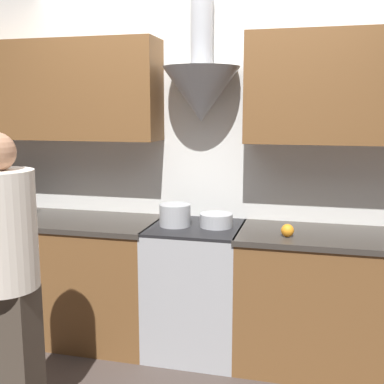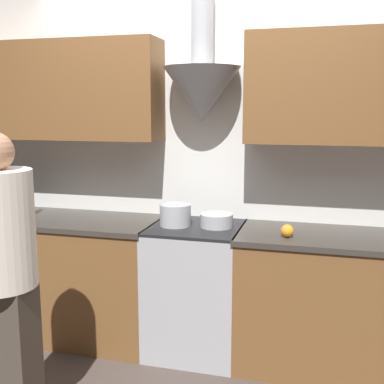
{
  "view_description": "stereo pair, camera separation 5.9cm",
  "coord_description": "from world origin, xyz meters",
  "px_view_note": "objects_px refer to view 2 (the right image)",
  "views": [
    {
      "loc": [
        0.74,
        -2.76,
        1.67
      ],
      "look_at": [
        0.0,
        0.21,
        1.14
      ],
      "focal_mm": 45.0,
      "sensor_mm": 36.0,
      "label": 1
    },
    {
      "loc": [
        0.8,
        -2.75,
        1.67
      ],
      "look_at": [
        0.0,
        0.21,
        1.14
      ],
      "focal_mm": 45.0,
      "sensor_mm": 36.0,
      "label": 2
    }
  ],
  "objects_px": {
    "orange_fruit": "(287,231)",
    "person_foreground_left": "(2,275)",
    "wine_bottle_5": "(26,197)",
    "stock_pot": "(175,215)",
    "wine_bottle_4": "(11,198)",
    "stove_range": "(196,288)",
    "mixing_bowl": "(216,220)"
  },
  "relations": [
    {
      "from": "orange_fruit",
      "to": "person_foreground_left",
      "type": "xyz_separation_m",
      "value": [
        -1.32,
        -0.97,
        -0.07
      ]
    },
    {
      "from": "wine_bottle_5",
      "to": "person_foreground_left",
      "type": "relative_size",
      "value": 0.22
    },
    {
      "from": "stock_pot",
      "to": "person_foreground_left",
      "type": "relative_size",
      "value": 0.13
    },
    {
      "from": "person_foreground_left",
      "to": "wine_bottle_4",
      "type": "bearing_deg",
      "value": 123.18
    },
    {
      "from": "stove_range",
      "to": "stock_pot",
      "type": "xyz_separation_m",
      "value": [
        -0.14,
        -0.02,
        0.52
      ]
    },
    {
      "from": "stove_range",
      "to": "stock_pot",
      "type": "height_order",
      "value": "stock_pot"
    },
    {
      "from": "stove_range",
      "to": "person_foreground_left",
      "type": "relative_size",
      "value": 0.57
    },
    {
      "from": "mixing_bowl",
      "to": "person_foreground_left",
      "type": "height_order",
      "value": "person_foreground_left"
    },
    {
      "from": "wine_bottle_4",
      "to": "orange_fruit",
      "type": "xyz_separation_m",
      "value": [
        2.01,
        -0.09,
        -0.09
      ]
    },
    {
      "from": "wine_bottle_4",
      "to": "orange_fruit",
      "type": "distance_m",
      "value": 2.01
    },
    {
      "from": "orange_fruit",
      "to": "person_foreground_left",
      "type": "bearing_deg",
      "value": -143.58
    },
    {
      "from": "mixing_bowl",
      "to": "person_foreground_left",
      "type": "bearing_deg",
      "value": -126.9
    },
    {
      "from": "stove_range",
      "to": "orange_fruit",
      "type": "xyz_separation_m",
      "value": [
        0.61,
        -0.13,
        0.48
      ]
    },
    {
      "from": "wine_bottle_5",
      "to": "person_foreground_left",
      "type": "bearing_deg",
      "value": -61.65
    },
    {
      "from": "stock_pot",
      "to": "mixing_bowl",
      "type": "relative_size",
      "value": 0.96
    },
    {
      "from": "wine_bottle_4",
      "to": "stock_pot",
      "type": "xyz_separation_m",
      "value": [
        1.26,
        0.02,
        -0.06
      ]
    },
    {
      "from": "stove_range",
      "to": "mixing_bowl",
      "type": "height_order",
      "value": "mixing_bowl"
    },
    {
      "from": "orange_fruit",
      "to": "person_foreground_left",
      "type": "relative_size",
      "value": 0.05
    },
    {
      "from": "mixing_bowl",
      "to": "person_foreground_left",
      "type": "distance_m",
      "value": 1.4
    },
    {
      "from": "stock_pot",
      "to": "orange_fruit",
      "type": "height_order",
      "value": "stock_pot"
    },
    {
      "from": "wine_bottle_4",
      "to": "wine_bottle_5",
      "type": "xyz_separation_m",
      "value": [
        0.11,
        0.02,
        0.01
      ]
    },
    {
      "from": "stock_pot",
      "to": "orange_fruit",
      "type": "bearing_deg",
      "value": -8.25
    },
    {
      "from": "wine_bottle_4",
      "to": "mixing_bowl",
      "type": "xyz_separation_m",
      "value": [
        1.53,
        0.06,
        -0.09
      ]
    },
    {
      "from": "stove_range",
      "to": "orange_fruit",
      "type": "distance_m",
      "value": 0.79
    },
    {
      "from": "stove_range",
      "to": "wine_bottle_5",
      "type": "height_order",
      "value": "wine_bottle_5"
    },
    {
      "from": "mixing_bowl",
      "to": "orange_fruit",
      "type": "bearing_deg",
      "value": -17.21
    },
    {
      "from": "wine_bottle_5",
      "to": "stock_pot",
      "type": "bearing_deg",
      "value": -0.19
    },
    {
      "from": "wine_bottle_4",
      "to": "mixing_bowl",
      "type": "bearing_deg",
      "value": 2.21
    },
    {
      "from": "person_foreground_left",
      "to": "wine_bottle_5",
      "type": "bearing_deg",
      "value": 118.35
    },
    {
      "from": "wine_bottle_4",
      "to": "person_foreground_left",
      "type": "bearing_deg",
      "value": -56.82
    },
    {
      "from": "wine_bottle_4",
      "to": "stock_pot",
      "type": "distance_m",
      "value": 1.26
    },
    {
      "from": "wine_bottle_4",
      "to": "orange_fruit",
      "type": "relative_size",
      "value": 4.11
    }
  ]
}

